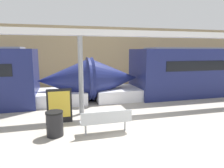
# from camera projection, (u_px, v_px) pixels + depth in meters

# --- Properties ---
(ground_plane) EXTENTS (60.00, 60.00, 0.00)m
(ground_plane) POSITION_uv_depth(u_px,v_px,m) (147.00, 136.00, 7.14)
(ground_plane) COLOR #A8A093
(station_wall) EXTENTS (56.00, 0.20, 5.00)m
(station_wall) POSITION_uv_depth(u_px,v_px,m) (94.00, 56.00, 17.09)
(station_wall) COLOR tan
(station_wall) RESTS_ON ground_plane
(bench_near) EXTENTS (1.87, 0.45, 0.88)m
(bench_near) POSITION_uv_depth(u_px,v_px,m) (106.00, 120.00, 7.26)
(bench_near) COLOR #ADB2B7
(bench_near) RESTS_ON ground_plane
(trash_bin) EXTENTS (0.62, 0.62, 0.90)m
(trash_bin) POSITION_uv_depth(u_px,v_px,m) (55.00, 124.00, 7.08)
(trash_bin) COLOR black
(trash_bin) RESTS_ON ground_plane
(poster_board) EXTENTS (1.02, 0.07, 1.46)m
(poster_board) POSITION_uv_depth(u_px,v_px,m) (60.00, 106.00, 8.32)
(poster_board) COLOR black
(poster_board) RESTS_ON ground_plane
(support_column_near) EXTENTS (0.23, 0.23, 3.68)m
(support_column_near) POSITION_uv_depth(u_px,v_px,m) (81.00, 76.00, 9.32)
(support_column_near) COLOR gray
(support_column_near) RESTS_ON ground_plane
(canopy_beam) EXTENTS (28.00, 0.60, 0.28)m
(canopy_beam) POSITION_uv_depth(u_px,v_px,m) (80.00, 33.00, 8.99)
(canopy_beam) COLOR silver
(canopy_beam) RESTS_ON support_column_near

